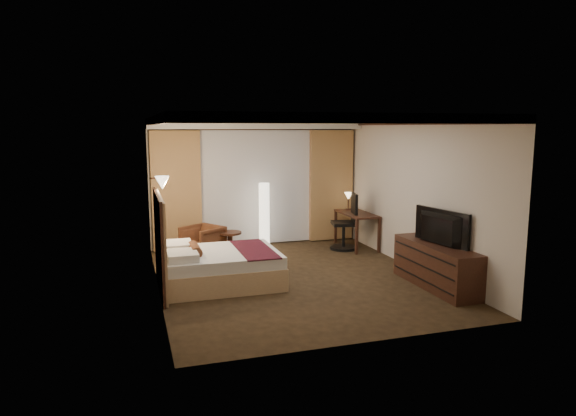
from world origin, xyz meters
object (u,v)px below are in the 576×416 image
object	(u,v)px
armchair	(203,240)
television	(436,224)
desk	(356,230)
side_table	(230,244)
bed	(221,268)
dresser	(436,266)
office_chair	(344,221)
floor_lamp	(264,216)

from	to	relation	value
armchair	television	distance (m)	4.50
armchair	desk	world-z (taller)	desk
side_table	bed	bearing A→B (deg)	-105.91
desk	dresser	distance (m)	2.88
office_chair	television	world-z (taller)	office_chair
armchair	bed	bearing A→B (deg)	-31.59
office_chair	dresser	size ratio (longest dim) A/B	0.65
armchair	floor_lamp	bearing A→B (deg)	72.25
dresser	television	distance (m)	0.68
armchair	office_chair	world-z (taller)	office_chair
desk	office_chair	xyz separation A→B (m)	(-0.32, -0.05, 0.22)
television	armchair	bearing A→B (deg)	37.01
desk	floor_lamp	bearing A→B (deg)	165.29
bed	desk	xyz separation A→B (m)	(3.21, 1.70, 0.10)
desk	dresser	world-z (taller)	desk
side_table	television	xyz separation A→B (m)	(2.73, -2.92, 0.78)
floor_lamp	side_table	bearing A→B (deg)	-150.88
desk	television	xyz separation A→B (m)	(0.02, -2.88, 0.66)
desk	office_chair	world-z (taller)	office_chair
floor_lamp	desk	bearing A→B (deg)	-14.71
armchair	floor_lamp	size ratio (longest dim) A/B	0.50
desk	dresser	size ratio (longest dim) A/B	0.66
armchair	office_chair	bearing A→B (deg)	53.66
armchair	television	size ratio (longest dim) A/B	0.61
side_table	armchair	bearing A→B (deg)	169.71
armchair	television	world-z (taller)	television
television	bed	bearing A→B (deg)	59.63
floor_lamp	dresser	world-z (taller)	floor_lamp
bed	dresser	xyz separation A→B (m)	(3.26, -1.19, 0.08)
armchair	side_table	distance (m)	0.55
bed	armchair	xyz separation A→B (m)	(-0.03, 1.83, 0.08)
bed	side_table	distance (m)	1.81
side_table	office_chair	bearing A→B (deg)	-2.17
armchair	side_table	xyz separation A→B (m)	(0.53, -0.10, -0.10)
bed	television	xyz separation A→B (m)	(3.23, -1.19, 0.76)
office_chair	dresser	xyz separation A→B (m)	(0.37, -2.83, -0.24)
floor_lamp	television	size ratio (longest dim) A/B	1.23
floor_lamp	television	bearing A→B (deg)	-60.50
armchair	office_chair	size ratio (longest dim) A/B	0.59
armchair	dresser	distance (m)	4.47
side_table	floor_lamp	size ratio (longest dim) A/B	0.36
floor_lamp	dresser	xyz separation A→B (m)	(1.94, -3.38, -0.35)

